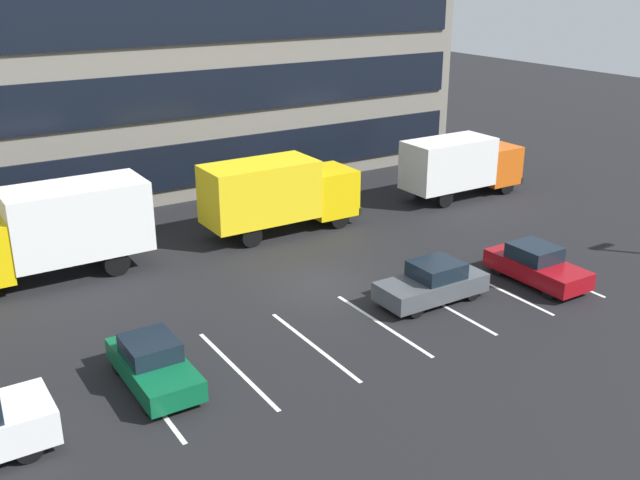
{
  "coord_description": "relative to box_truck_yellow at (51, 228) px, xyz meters",
  "views": [
    {
      "loc": [
        -13.99,
        -22.02,
        11.67
      ],
      "look_at": [
        0.65,
        1.11,
        1.4
      ],
      "focal_mm": 41.22,
      "sensor_mm": 36.0,
      "label": 1
    }
  ],
  "objects": [
    {
      "name": "ground_plane",
      "position": [
        8.45,
        -6.32,
        -2.06
      ],
      "size": [
        120.0,
        120.0,
        0.0
      ],
      "primitive_type": "plane",
      "color": "black"
    },
    {
      "name": "office_building",
      "position": [
        8.45,
        11.63,
        6.94
      ],
      "size": [
        35.29,
        10.38,
        18.0
      ],
      "color": "slate",
      "rests_on": "ground_plane"
    },
    {
      "name": "lot_markings",
      "position": [
        8.45,
        -10.26,
        -2.05
      ],
      "size": [
        16.94,
        5.4,
        0.01
      ],
      "color": "silver",
      "rests_on": "ground_plane"
    },
    {
      "name": "box_truck_yellow",
      "position": [
        0.0,
        0.0,
        0.0
      ],
      "size": [
        7.89,
        2.61,
        3.66
      ],
      "color": "yellow",
      "rests_on": "ground_plane"
    },
    {
      "name": "box_truck_yellow_all",
      "position": [
        10.05,
        -0.13,
        -0.12
      ],
      "size": [
        7.42,
        2.46,
        3.44
      ],
      "color": "yellow",
      "rests_on": "ground_plane"
    },
    {
      "name": "box_truck_orange",
      "position": [
        20.92,
        -0.46,
        -0.24
      ],
      "size": [
        6.98,
        2.31,
        3.23
      ],
      "color": "#D85914",
      "rests_on": "ground_plane"
    },
    {
      "name": "sedan_charcoal",
      "position": [
        11.16,
        -9.68,
        -1.35
      ],
      "size": [
        4.19,
        1.75,
        1.5
      ],
      "color": "#474C51",
      "rests_on": "ground_plane"
    },
    {
      "name": "sedan_forest",
      "position": [
        0.42,
        -9.73,
        -1.39
      ],
      "size": [
        1.66,
        3.98,
        1.42
      ],
      "color": "#0C5933",
      "rests_on": "ground_plane"
    },
    {
      "name": "sedan_maroon",
      "position": [
        15.73,
        -10.52,
        -1.36
      ],
      "size": [
        1.73,
        4.13,
        1.48
      ],
      "color": "maroon",
      "rests_on": "ground_plane"
    }
  ]
}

